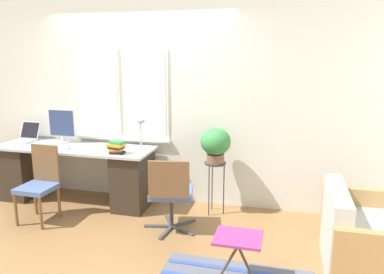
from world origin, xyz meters
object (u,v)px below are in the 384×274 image
(potted_plant, at_px, (216,143))
(desk_chair_wooden, at_px, (40,182))
(desk_lamp, at_px, (141,128))
(couch_loveseat, at_px, (367,243))
(laptop, at_px, (25,137))
(keyboard, at_px, (52,147))
(monitor, at_px, (62,125))
(book_stack, at_px, (117,147))
(plant_stand, at_px, (215,169))
(mouse, at_px, (69,148))
(folding_stool, at_px, (238,241))
(office_chair_swivel, at_px, (171,192))

(potted_plant, bearing_deg, desk_chair_wooden, -160.36)
(desk_lamp, distance_m, couch_loveseat, 2.87)
(laptop, height_order, desk_lamp, desk_lamp)
(keyboard, xyz_separation_m, potted_plant, (2.16, 0.18, 0.13))
(laptop, height_order, desk_chair_wooden, laptop)
(potted_plant, bearing_deg, monitor, 177.60)
(monitor, xyz_separation_m, couch_loveseat, (3.77, -1.03, -0.73))
(book_stack, height_order, potted_plant, potted_plant)
(keyboard, height_order, book_stack, book_stack)
(plant_stand, bearing_deg, potted_plant, 14.04)
(couch_loveseat, distance_m, plant_stand, 1.88)
(keyboard, xyz_separation_m, book_stack, (0.96, -0.07, 0.07))
(keyboard, bearing_deg, book_stack, -4.33)
(mouse, distance_m, plant_stand, 1.92)
(laptop, relative_size, desk_chair_wooden, 0.41)
(book_stack, xyz_separation_m, desk_chair_wooden, (-0.80, -0.45, -0.37))
(keyboard, xyz_separation_m, desk_lamp, (1.17, 0.23, 0.27))
(laptop, bearing_deg, keyboard, -21.35)
(plant_stand, relative_size, folding_stool, 1.47)
(laptop, relative_size, potted_plant, 0.85)
(laptop, height_order, folding_stool, laptop)
(office_chair_swivel, xyz_separation_m, folding_stool, (0.86, -0.81, -0.06))
(office_chair_swivel, distance_m, folding_stool, 1.19)
(laptop, xyz_separation_m, plant_stand, (2.75, -0.05, -0.24))
(folding_stool, bearing_deg, keyboard, 154.82)
(laptop, xyz_separation_m, folding_stool, (3.23, -1.47, -0.42))
(laptop, distance_m, couch_loveseat, 4.49)
(laptop, xyz_separation_m, mouse, (0.85, -0.26, -0.04))
(laptop, distance_m, monitor, 0.61)
(potted_plant, distance_m, folding_stool, 1.59)
(monitor, bearing_deg, mouse, -47.28)
(laptop, bearing_deg, plant_stand, -0.98)
(couch_loveseat, bearing_deg, laptop, 77.21)
(monitor, height_order, keyboard, monitor)
(couch_loveseat, bearing_deg, mouse, 78.20)
(monitor, height_order, desk_lamp, monitor)
(couch_loveseat, relative_size, plant_stand, 1.66)
(desk_lamp, bearing_deg, book_stack, -124.22)
(book_stack, bearing_deg, mouse, 176.16)
(laptop, bearing_deg, book_stack, -11.06)
(laptop, xyz_separation_m, couch_loveseat, (4.35, -0.99, -0.54))
(desk_chair_wooden, distance_m, folding_stool, 2.58)
(keyboard, xyz_separation_m, folding_stool, (2.64, -1.24, -0.37))
(mouse, bearing_deg, book_stack, -3.84)
(desk_lamp, bearing_deg, plant_stand, -2.45)
(desk_chair_wooden, relative_size, plant_stand, 1.36)
(keyboard, height_order, folding_stool, keyboard)
(monitor, relative_size, mouse, 6.85)
(keyboard, distance_m, couch_loveseat, 3.87)
(laptop, distance_m, book_stack, 1.58)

